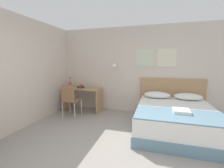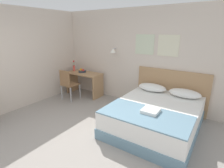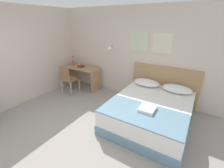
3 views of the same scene
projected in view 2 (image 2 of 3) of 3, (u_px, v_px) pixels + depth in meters
The scene contains 12 objects.
ground_plane at pixel (61, 149), 3.18m from camera, with size 24.00×24.00×0.00m, color gray.
wall_back at pixel (133, 57), 4.97m from camera, with size 5.41×0.31×2.65m.
bed at pixel (155, 116), 3.78m from camera, with size 1.70×2.08×0.57m.
headboard at pixel (171, 91), 4.55m from camera, with size 1.82×0.06×1.10m.
pillow_left at pixel (152, 87), 4.50m from camera, with size 0.72×0.42×0.18m.
pillow_right at pixel (185, 93), 4.07m from camera, with size 0.72×0.42×0.18m.
throw_blanket at pixel (145, 115), 3.21m from camera, with size 1.65×0.83×0.02m.
folded_towel_near_foot at pixel (151, 111), 3.28m from camera, with size 0.31×0.31×0.06m.
desk at pixel (84, 79), 5.71m from camera, with size 1.17×0.56×0.74m.
desk_chair at pixel (68, 83), 5.24m from camera, with size 0.43×0.43×0.94m.
fruit_bowl at pixel (82, 71), 5.69m from camera, with size 0.24×0.24×0.13m.
flower_vase at pixel (74, 67), 5.90m from camera, with size 0.08×0.08×0.35m.
Camera 2 is at (2.25, -1.72, 2.07)m, focal length 28.00 mm.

